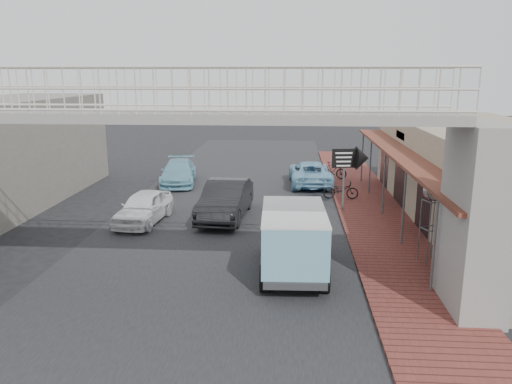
# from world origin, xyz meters

# --- Properties ---
(ground) EXTENTS (120.00, 120.00, 0.00)m
(ground) POSITION_xyz_m (0.00, 0.00, 0.00)
(ground) COLOR black
(ground) RESTS_ON ground
(road_strip) EXTENTS (10.00, 60.00, 0.01)m
(road_strip) POSITION_xyz_m (0.00, 0.00, 0.01)
(road_strip) COLOR black
(road_strip) RESTS_ON ground
(sidewalk) EXTENTS (3.00, 40.00, 0.10)m
(sidewalk) POSITION_xyz_m (6.50, 3.00, 0.05)
(sidewalk) COLOR brown
(sidewalk) RESTS_ON ground
(shophouse_row) EXTENTS (7.20, 18.00, 4.00)m
(shophouse_row) POSITION_xyz_m (10.97, 4.00, 2.01)
(shophouse_row) COLOR gray
(shophouse_row) RESTS_ON ground
(footbridge) EXTENTS (16.40, 2.40, 6.34)m
(footbridge) POSITION_xyz_m (0.00, -4.00, 3.18)
(footbridge) COLOR gray
(footbridge) RESTS_ON ground
(building_far_left) EXTENTS (5.00, 14.00, 5.00)m
(building_far_left) POSITION_xyz_m (-11.00, 6.00, 2.50)
(building_far_left) COLOR gray
(building_far_left) RESTS_ON ground
(white_hatchback) EXTENTS (1.95, 4.05, 1.33)m
(white_hatchback) POSITION_xyz_m (-3.38, 3.28, 0.67)
(white_hatchback) COLOR white
(white_hatchback) RESTS_ON ground
(dark_sedan) EXTENTS (2.07, 5.05, 1.63)m
(dark_sedan) POSITION_xyz_m (0.00, 4.21, 0.81)
(dark_sedan) COLOR black
(dark_sedan) RESTS_ON ground
(angkot_curb) EXTENTS (2.46, 4.97, 1.35)m
(angkot_curb) POSITION_xyz_m (3.91, 11.15, 0.68)
(angkot_curb) COLOR #7BB6D5
(angkot_curb) RESTS_ON ground
(angkot_far) EXTENTS (2.49, 4.82, 1.34)m
(angkot_far) POSITION_xyz_m (-3.59, 10.89, 0.67)
(angkot_far) COLOR #6EAAC0
(angkot_far) RESTS_ON ground
(angkot_van) EXTENTS (2.12, 4.41, 2.13)m
(angkot_van) POSITION_xyz_m (2.92, -1.80, 1.35)
(angkot_van) COLOR black
(angkot_van) RESTS_ON ground
(motorcycle_near) EXTENTS (1.74, 0.64, 0.91)m
(motorcycle_near) POSITION_xyz_m (5.30, 7.59, 0.55)
(motorcycle_near) COLOR black
(motorcycle_near) RESTS_ON sidewalk
(motorcycle_far) EXTENTS (1.71, 0.97, 0.99)m
(motorcycle_far) POSITION_xyz_m (5.30, 12.47, 0.60)
(motorcycle_far) COLOR black
(motorcycle_far) RESTS_ON sidewalk
(street_clock) EXTENTS (0.72, 0.68, 2.78)m
(street_clock) POSITION_xyz_m (7.42, -0.76, 2.41)
(street_clock) COLOR #59595B
(street_clock) RESTS_ON sidewalk
(arrow_sign) EXTENTS (1.73, 1.12, 2.91)m
(arrow_sign) POSITION_xyz_m (5.91, 5.64, 2.45)
(arrow_sign) COLOR #59595B
(arrow_sign) RESTS_ON sidewalk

